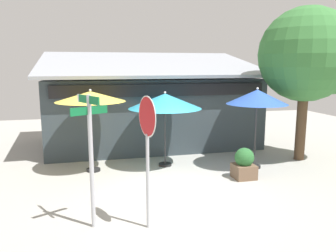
# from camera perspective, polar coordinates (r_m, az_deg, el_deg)

# --- Properties ---
(ground_plane) EXTENTS (28.00, 28.00, 0.10)m
(ground_plane) POSITION_cam_1_polar(r_m,az_deg,el_deg) (9.33, 0.81, -11.37)
(ground_plane) COLOR #9E9B93
(cafe_building) EXTENTS (8.95, 5.32, 3.98)m
(cafe_building) POSITION_cam_1_polar(r_m,az_deg,el_deg) (14.67, -2.97, 2.97)
(cafe_building) COLOR #333D42
(cafe_building) RESTS_ON ground
(street_sign_post) EXTENTS (0.74, 0.79, 2.81)m
(street_sign_post) POSITION_cam_1_polar(r_m,az_deg,el_deg) (7.08, -12.92, -3.63)
(street_sign_post) COLOR #A8AAB2
(street_sign_post) RESTS_ON ground
(stop_sign) EXTENTS (0.20, 0.82, 2.79)m
(stop_sign) POSITION_cam_1_polar(r_m,az_deg,el_deg) (6.83, -3.51, -1.70)
(stop_sign) COLOR #A8AAB2
(stop_sign) RESTS_ON ground
(patio_umbrella_mustard_left) EXTENTS (2.18, 2.18, 2.65)m
(patio_umbrella_mustard_left) POSITION_cam_1_polar(r_m,az_deg,el_deg) (10.84, -12.95, 4.73)
(patio_umbrella_mustard_left) COLOR black
(patio_umbrella_mustard_left) RESTS_ON ground
(patio_umbrella_teal_center) EXTENTS (2.43, 2.43, 2.53)m
(patio_umbrella_teal_center) POSITION_cam_1_polar(r_m,az_deg,el_deg) (11.17, -0.51, 4.17)
(patio_umbrella_teal_center) COLOR black
(patio_umbrella_teal_center) RESTS_ON ground
(patio_umbrella_royal_blue_right) EXTENTS (1.98, 1.98, 2.68)m
(patio_umbrella_royal_blue_right) POSITION_cam_1_polar(r_m,az_deg,el_deg) (11.31, 14.80, 4.66)
(patio_umbrella_royal_blue_right) COLOR black
(patio_umbrella_royal_blue_right) RESTS_ON ground
(shade_tree) EXTENTS (3.56, 3.26, 5.37)m
(shade_tree) POSITION_cam_1_polar(r_m,az_deg,el_deg) (12.87, 23.13, 10.67)
(shade_tree) COLOR brown
(shade_tree) RESTS_ON ground
(sidewalk_planter) EXTENTS (0.63, 0.63, 0.94)m
(sidewalk_planter) POSITION_cam_1_polar(r_m,az_deg,el_deg) (10.50, 12.72, -6.24)
(sidewalk_planter) COLOR brown
(sidewalk_planter) RESTS_ON ground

